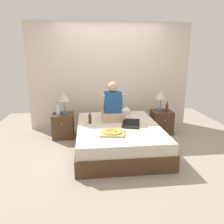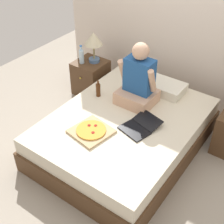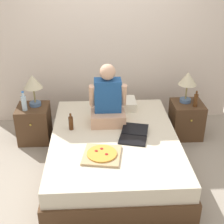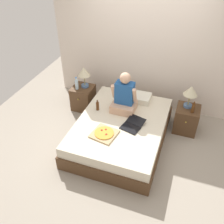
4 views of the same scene
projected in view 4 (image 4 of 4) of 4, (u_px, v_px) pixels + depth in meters
The scene contains 14 objects.
ground_plane at pixel (121, 140), 4.79m from camera, with size 5.85×5.85×0.00m, color #9E9384.
wall_back at pixel (143, 50), 5.07m from camera, with size 3.85×0.12×2.50m, color beige.
bed at pixel (121, 131), 4.65m from camera, with size 1.57×2.08×0.46m.
nightstand_left at pixel (83, 98), 5.46m from camera, with size 0.44×0.47×0.52m.
lamp_on_left_nightstand at pixel (84, 73), 5.13m from camera, with size 0.26×0.26×0.45m.
water_bottle at pixel (77, 84), 5.19m from camera, with size 0.07×0.07×0.28m.
nightstand_right at pixel (186, 119), 4.87m from camera, with size 0.44×0.47×0.52m.
lamp_on_right_nightstand at pixel (191, 92), 4.56m from camera, with size 0.26×0.26×0.45m.
beer_bottle at pixel (193, 108), 4.56m from camera, with size 0.06×0.06×0.23m.
pillow at pixel (137, 97), 5.01m from camera, with size 0.52×0.34×0.12m, color silver.
person_seated at pixel (124, 97), 4.61m from camera, with size 0.47×0.40×0.78m.
laptop at pixel (132, 126), 4.37m from camera, with size 0.41×0.48×0.07m.
pizza_box at pixel (104, 133), 4.21m from camera, with size 0.46×0.46×0.05m.
beer_bottle_on_bed at pixel (98, 106), 4.72m from camera, with size 0.06×0.06×0.22m.
Camera 4 is at (1.02, -3.32, 3.33)m, focal length 40.00 mm.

